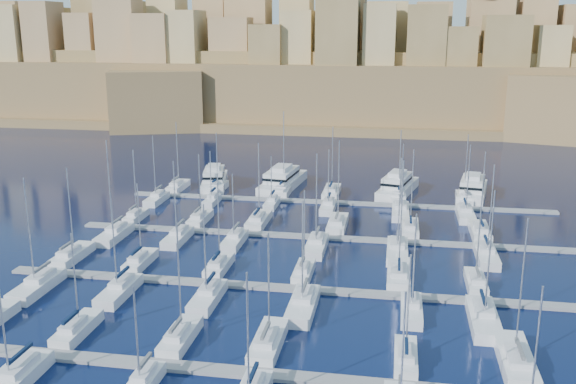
% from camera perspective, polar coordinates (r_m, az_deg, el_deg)
% --- Properties ---
extents(ground, '(600.00, 600.00, 0.00)m').
position_cam_1_polar(ground, '(97.65, 2.43, -6.01)').
color(ground, black).
rests_on(ground, ground).
extents(pontoon_near, '(84.00, 2.00, 0.40)m').
position_cam_1_polar(pontoon_near, '(67.16, -1.47, -15.96)').
color(pontoon_near, slate).
rests_on(pontoon_near, ground).
extents(pontoon_mid_near, '(84.00, 2.00, 0.40)m').
position_cam_1_polar(pontoon_mid_near, '(86.54, 1.39, -8.64)').
color(pontoon_mid_near, slate).
rests_on(pontoon_mid_near, ground).
extents(pontoon_mid_far, '(84.00, 2.00, 0.40)m').
position_cam_1_polar(pontoon_mid_far, '(106.94, 3.12, -4.05)').
color(pontoon_mid_far, slate).
rests_on(pontoon_mid_far, ground).
extents(pontoon_far, '(84.00, 2.00, 0.40)m').
position_cam_1_polar(pontoon_far, '(127.87, 4.28, -0.93)').
color(pontoon_far, slate).
rests_on(pontoon_far, ground).
extents(sailboat_1, '(2.55, 8.50, 12.33)m').
position_cam_1_polar(sailboat_1, '(78.67, -18.25, -11.49)').
color(sailboat_1, silver).
rests_on(sailboat_1, ground).
extents(sailboat_2, '(2.66, 8.85, 14.24)m').
position_cam_1_polar(sailboat_2, '(74.14, -9.57, -12.56)').
color(sailboat_2, silver).
rests_on(sailboat_2, ground).
extents(sailboat_3, '(2.93, 9.75, 13.41)m').
position_cam_1_polar(sailboat_3, '(72.09, -1.78, -13.18)').
color(sailboat_3, silver).
rests_on(sailboat_3, ground).
extents(sailboat_4, '(2.37, 7.92, 12.27)m').
position_cam_1_polar(sailboat_4, '(70.16, 10.42, -14.29)').
color(sailboat_4, silver).
rests_on(sailboat_4, ground).
extents(sailboat_5, '(3.23, 10.77, 16.22)m').
position_cam_1_polar(sailboat_5, '(72.53, 19.58, -13.88)').
color(sailboat_5, silver).
rests_on(sailboat_5, ground).
extents(sailboat_7, '(3.09, 10.29, 17.77)m').
position_cam_1_polar(sailboat_7, '(70.62, -23.18, -15.05)').
color(sailboat_7, silver).
rests_on(sailboat_7, ground).
extents(sailboat_12, '(2.86, 9.53, 14.41)m').
position_cam_1_polar(sailboat_12, '(102.52, -18.64, -5.33)').
color(sailboat_12, silver).
rests_on(sailboat_12, ground).
extents(sailboat_13, '(2.51, 8.38, 12.68)m').
position_cam_1_polar(sailboat_13, '(97.39, -13.01, -5.99)').
color(sailboat_13, silver).
rests_on(sailboat_13, ground).
extents(sailboat_14, '(2.55, 8.49, 14.67)m').
position_cam_1_polar(sailboat_14, '(93.59, -6.17, -6.53)').
color(sailboat_14, silver).
rests_on(sailboat_14, ground).
extents(sailboat_15, '(2.41, 8.04, 12.75)m').
position_cam_1_polar(sailboat_15, '(90.94, 1.38, -7.10)').
color(sailboat_15, silver).
rests_on(sailboat_15, ground).
extents(sailboat_16, '(3.14, 10.46, 17.11)m').
position_cam_1_polar(sailboat_16, '(91.21, 9.81, -7.22)').
color(sailboat_16, silver).
rests_on(sailboat_16, ground).
extents(sailboat_17, '(2.51, 8.36, 12.82)m').
position_cam_1_polar(sailboat_17, '(90.97, 16.36, -7.71)').
color(sailboat_17, silver).
rests_on(sailboat_17, ground).
extents(sailboat_18, '(3.08, 10.25, 15.95)m').
position_cam_1_polar(sailboat_18, '(92.55, -21.36, -7.73)').
color(sailboat_18, silver).
rests_on(sailboat_18, ground).
extents(sailboat_19, '(2.87, 9.57, 14.41)m').
position_cam_1_polar(sailboat_19, '(87.66, -14.76, -8.44)').
color(sailboat_19, silver).
rests_on(sailboat_19, ground).
extents(sailboat_20, '(2.84, 9.47, 13.48)m').
position_cam_1_polar(sailboat_20, '(83.65, -7.14, -9.20)').
color(sailboat_20, silver).
rests_on(sailboat_20, ground).
extents(sailboat_21, '(3.15, 10.50, 14.62)m').
position_cam_1_polar(sailboat_21, '(80.66, 1.34, -10.00)').
color(sailboat_21, silver).
rests_on(sailboat_21, ground).
extents(sailboat_22, '(2.56, 8.53, 13.40)m').
position_cam_1_polar(sailboat_22, '(80.90, 10.92, -10.23)').
color(sailboat_22, silver).
rests_on(sailboat_22, ground).
extents(sailboat_23, '(3.24, 10.80, 16.89)m').
position_cam_1_polar(sailboat_23, '(80.57, 16.97, -10.69)').
color(sailboat_23, silver).
rests_on(sailboat_23, ground).
extents(sailboat_24, '(2.24, 7.45, 13.22)m').
position_cam_1_polar(sailboat_24, '(119.84, -13.38, -2.10)').
color(sailboat_24, silver).
rests_on(sailboat_24, ground).
extents(sailboat_25, '(2.60, 8.67, 12.71)m').
position_cam_1_polar(sailboat_25, '(116.30, -7.84, -2.35)').
color(sailboat_25, silver).
rests_on(sailboat_25, ground).
extents(sailboat_26, '(3.01, 10.02, 14.88)m').
position_cam_1_polar(sailboat_26, '(114.23, -2.63, -2.52)').
color(sailboat_26, silver).
rests_on(sailboat_26, ground).
extents(sailboat_27, '(3.06, 10.22, 15.73)m').
position_cam_1_polar(sailboat_27, '(112.25, 4.42, -2.85)').
color(sailboat_27, silver).
rests_on(sailboat_27, ground).
extents(sailboat_28, '(2.83, 9.43, 14.66)m').
position_cam_1_polar(sailboat_28, '(111.52, 10.80, -3.20)').
color(sailboat_28, silver).
rests_on(sailboat_28, ground).
extents(sailboat_29, '(3.00, 10.00, 14.59)m').
position_cam_1_polar(sailboat_29, '(112.67, 16.69, -3.38)').
color(sailboat_29, silver).
rests_on(sailboat_29, ground).
extents(sailboat_30, '(2.99, 9.95, 16.98)m').
position_cam_1_polar(sailboat_30, '(110.45, -15.16, -3.62)').
color(sailboat_30, silver).
rests_on(sailboat_30, ground).
extents(sailboat_31, '(2.76, 9.21, 13.89)m').
position_cam_1_polar(sailboat_31, '(106.76, -9.76, -3.97)').
color(sailboat_31, silver).
rests_on(sailboat_31, ground).
extents(sailboat_32, '(2.66, 8.88, 12.13)m').
position_cam_1_polar(sailboat_32, '(104.21, -4.76, -4.28)').
color(sailboat_32, silver).
rests_on(sailboat_32, ground).
extents(sailboat_33, '(2.96, 9.88, 15.92)m').
position_cam_1_polar(sailboat_33, '(101.33, 2.54, -4.77)').
color(sailboat_33, silver).
rests_on(sailboat_33, ground).
extents(sailboat_34, '(3.16, 10.52, 15.75)m').
position_cam_1_polar(sailboat_34, '(100.35, 9.69, -5.17)').
color(sailboat_34, silver).
rests_on(sailboat_34, ground).
extents(sailboat_35, '(2.96, 9.87, 15.15)m').
position_cam_1_polar(sailboat_35, '(101.63, 17.23, -5.38)').
color(sailboat_35, silver).
rests_on(sailboat_35, ground).
extents(sailboat_36, '(2.67, 8.91, 14.91)m').
position_cam_1_polar(sailboat_36, '(140.19, -9.77, 0.51)').
color(sailboat_36, silver).
rests_on(sailboat_36, ground).
extents(sailboat_37, '(2.78, 9.25, 12.86)m').
position_cam_1_polar(sailboat_37, '(137.74, -6.33, 0.38)').
color(sailboat_37, silver).
rests_on(sailboat_37, ground).
extents(sailboat_38, '(3.25, 10.84, 17.51)m').
position_cam_1_polar(sailboat_38, '(135.29, -0.43, 0.23)').
color(sailboat_38, silver).
rests_on(sailboat_38, ground).
extents(sailboat_39, '(3.11, 10.37, 14.66)m').
position_cam_1_polar(sailboat_39, '(133.69, 3.89, 0.01)').
color(sailboat_39, silver).
rests_on(sailboat_39, ground).
extents(sailboat_40, '(2.97, 9.89, 14.35)m').
position_cam_1_polar(sailboat_40, '(132.84, 9.79, -0.27)').
color(sailboat_40, silver).
rests_on(sailboat_40, ground).
extents(sailboat_41, '(2.75, 9.15, 13.92)m').
position_cam_1_polar(sailboat_41, '(133.21, 15.39, -0.55)').
color(sailboat_41, silver).
rests_on(sailboat_41, ground).
extents(sailboat_42, '(2.56, 8.54, 13.86)m').
position_cam_1_polar(sailboat_42, '(130.94, -11.58, -0.58)').
color(sailboat_42, silver).
rests_on(sailboat_42, ground).
extents(sailboat_43, '(2.13, 7.11, 11.03)m').
position_cam_1_polar(sailboat_43, '(127.99, -6.76, -0.75)').
color(sailboat_43, silver).
rests_on(sailboat_43, ground).
extents(sailboat_44, '(2.16, 7.20, 10.46)m').
position_cam_1_polar(sailboat_44, '(125.12, -1.45, -1.01)').
color(sailboat_44, silver).
rests_on(sailboat_44, ground).
extents(sailboat_45, '(2.59, 8.64, 12.30)m').
position_cam_1_polar(sailboat_45, '(122.83, 3.61, -1.32)').
color(sailboat_45, silver).
rests_on(sailboat_45, ground).
extents(sailboat_46, '(3.10, 10.32, 13.93)m').
position_cam_1_polar(sailboat_46, '(121.41, 9.97, -1.69)').
color(sailboat_46, silver).
rests_on(sailboat_46, ground).
extents(sailboat_47, '(2.93, 9.75, 14.11)m').
position_cam_1_polar(sailboat_47, '(122.36, 15.48, -1.88)').
color(sailboat_47, silver).
rests_on(sailboat_47, ground).
extents(motor_yacht_a, '(8.08, 16.76, 5.25)m').
position_cam_1_polar(motor_yacht_a, '(141.43, -6.56, 1.16)').
color(motor_yacht_a, silver).
rests_on(motor_yacht_a, ground).
extents(motor_yacht_b, '(8.07, 20.31, 5.25)m').
position_cam_1_polar(motor_yacht_b, '(139.74, -0.50, 1.09)').
color(motor_yacht_b, silver).
rests_on(motor_yacht_b, ground).
extents(motor_yacht_c, '(9.10, 18.01, 5.25)m').
position_cam_1_polar(motor_yacht_c, '(136.46, 9.71, 0.55)').
color(motor_yacht_c, silver).
rests_on(motor_yacht_c, ground).
extents(motor_yacht_d, '(7.93, 17.79, 5.25)m').
position_cam_1_polar(motor_yacht_d, '(137.32, 16.07, 0.27)').
color(motor_yacht_d, silver).
rests_on(motor_yacht_d, ground).
extents(fortified_city, '(460.00, 108.95, 59.52)m').
position_cam_1_polar(fortified_city, '(247.02, 7.14, 9.92)').
color(fortified_city, brown).
rests_on(fortified_city, ground).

